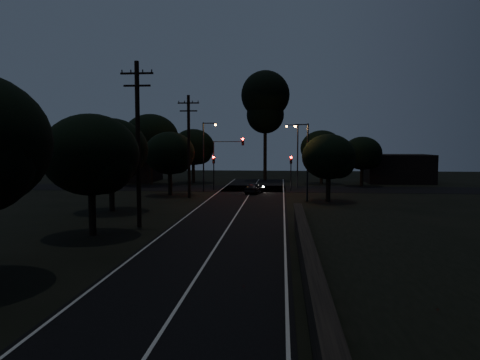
{
  "coord_description": "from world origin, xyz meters",
  "views": [
    {
      "loc": [
        3.55,
        -15.39,
        5.64
      ],
      "look_at": [
        0.0,
        24.0,
        2.5
      ],
      "focal_mm": 35.0,
      "sensor_mm": 36.0,
      "label": 1
    }
  ],
  "objects_px": {
    "signal_left": "(214,166)",
    "signal_right": "(291,167)",
    "utility_pole_far": "(189,144)",
    "streetlight_a": "(205,152)",
    "tall_pine": "(265,101)",
    "car": "(254,188)",
    "utility_pole_mid": "(138,141)",
    "signal_mast": "(228,154)",
    "streetlight_c": "(306,156)",
    "streetlight_b": "(296,151)"
  },
  "relations": [
    {
      "from": "signal_right",
      "to": "utility_pole_far",
      "type": "bearing_deg",
      "value": -143.0
    },
    {
      "from": "tall_pine",
      "to": "streetlight_a",
      "type": "bearing_deg",
      "value": -110.36
    },
    {
      "from": "tall_pine",
      "to": "streetlight_b",
      "type": "distance_m",
      "value": 13.83
    },
    {
      "from": "utility_pole_far",
      "to": "signal_mast",
      "type": "relative_size",
      "value": 1.68
    },
    {
      "from": "signal_left",
      "to": "streetlight_b",
      "type": "height_order",
      "value": "streetlight_b"
    },
    {
      "from": "signal_mast",
      "to": "streetlight_b",
      "type": "distance_m",
      "value": 9.15
    },
    {
      "from": "car",
      "to": "tall_pine",
      "type": "bearing_deg",
      "value": -78.41
    },
    {
      "from": "signal_left",
      "to": "streetlight_a",
      "type": "xyz_separation_m",
      "value": [
        -0.71,
        -1.99,
        1.8
      ]
    },
    {
      "from": "utility_pole_mid",
      "to": "streetlight_c",
      "type": "xyz_separation_m",
      "value": [
        11.83,
        15.0,
        -1.39
      ]
    },
    {
      "from": "signal_right",
      "to": "signal_left",
      "type": "bearing_deg",
      "value": 180.0
    },
    {
      "from": "tall_pine",
      "to": "streetlight_c",
      "type": "distance_m",
      "value": 26.54
    },
    {
      "from": "streetlight_c",
      "to": "signal_right",
      "type": "bearing_deg",
      "value": 97.02
    },
    {
      "from": "utility_pole_far",
      "to": "signal_mast",
      "type": "distance_m",
      "value": 8.64
    },
    {
      "from": "utility_pole_far",
      "to": "tall_pine",
      "type": "relative_size",
      "value": 0.64
    },
    {
      "from": "signal_left",
      "to": "signal_mast",
      "type": "height_order",
      "value": "signal_mast"
    },
    {
      "from": "streetlight_b",
      "to": "signal_left",
      "type": "bearing_deg",
      "value": -157.95
    },
    {
      "from": "utility_pole_far",
      "to": "car",
      "type": "xyz_separation_m",
      "value": [
        6.45,
        4.44,
        -4.88
      ]
    },
    {
      "from": "streetlight_a",
      "to": "utility_pole_far",
      "type": "bearing_deg",
      "value": -96.59
    },
    {
      "from": "signal_right",
      "to": "streetlight_c",
      "type": "distance_m",
      "value": 10.18
    },
    {
      "from": "signal_left",
      "to": "signal_right",
      "type": "bearing_deg",
      "value": 0.0
    },
    {
      "from": "signal_mast",
      "to": "streetlight_a",
      "type": "bearing_deg",
      "value": -140.23
    },
    {
      "from": "utility_pole_far",
      "to": "streetlight_a",
      "type": "height_order",
      "value": "utility_pole_far"
    },
    {
      "from": "car",
      "to": "signal_right",
      "type": "bearing_deg",
      "value": -126.2
    },
    {
      "from": "signal_right",
      "to": "streetlight_b",
      "type": "xyz_separation_m",
      "value": [
        0.71,
        4.01,
        1.8
      ]
    },
    {
      "from": "utility_pole_mid",
      "to": "tall_pine",
      "type": "bearing_deg",
      "value": 80.07
    },
    {
      "from": "signal_right",
      "to": "tall_pine",
      "type": "bearing_deg",
      "value": 103.49
    },
    {
      "from": "tall_pine",
      "to": "signal_right",
      "type": "xyz_separation_m",
      "value": [
        3.6,
        -15.01,
        -8.99
      ]
    },
    {
      "from": "streetlight_a",
      "to": "signal_left",
      "type": "bearing_deg",
      "value": 70.41
    },
    {
      "from": "streetlight_a",
      "to": "car",
      "type": "relative_size",
      "value": 2.25
    },
    {
      "from": "utility_pole_far",
      "to": "signal_left",
      "type": "relative_size",
      "value": 2.56
    },
    {
      "from": "tall_pine",
      "to": "streetlight_b",
      "type": "bearing_deg",
      "value": -68.62
    },
    {
      "from": "utility_pole_far",
      "to": "signal_mast",
      "type": "bearing_deg",
      "value": 68.89
    },
    {
      "from": "signal_right",
      "to": "utility_pole_mid",
      "type": "bearing_deg",
      "value": -112.99
    },
    {
      "from": "signal_mast",
      "to": "streetlight_c",
      "type": "height_order",
      "value": "streetlight_c"
    },
    {
      "from": "utility_pole_mid",
      "to": "streetlight_a",
      "type": "distance_m",
      "value": 23.04
    },
    {
      "from": "utility_pole_mid",
      "to": "tall_pine",
      "type": "relative_size",
      "value": 0.67
    },
    {
      "from": "utility_pole_far",
      "to": "utility_pole_mid",
      "type": "bearing_deg",
      "value": -90.0
    },
    {
      "from": "utility_pole_far",
      "to": "streetlight_a",
      "type": "xyz_separation_m",
      "value": [
        0.69,
        6.0,
        -0.85
      ]
    },
    {
      "from": "utility_pole_mid",
      "to": "car",
      "type": "xyz_separation_m",
      "value": [
        6.45,
        21.44,
        -5.13
      ]
    },
    {
      "from": "utility_pole_far",
      "to": "tall_pine",
      "type": "xyz_separation_m",
      "value": [
        7.0,
        23.0,
        6.34
      ]
    },
    {
      "from": "utility_pole_far",
      "to": "car",
      "type": "distance_m",
      "value": 9.23
    },
    {
      "from": "utility_pole_far",
      "to": "signal_right",
      "type": "relative_size",
      "value": 2.56
    },
    {
      "from": "streetlight_b",
      "to": "streetlight_a",
      "type": "bearing_deg",
      "value": -150.52
    },
    {
      "from": "utility_pole_far",
      "to": "streetlight_c",
      "type": "xyz_separation_m",
      "value": [
        11.83,
        -2.0,
        -1.13
      ]
    },
    {
      "from": "utility_pole_mid",
      "to": "streetlight_c",
      "type": "bearing_deg",
      "value": 51.74
    },
    {
      "from": "streetlight_c",
      "to": "signal_mast",
      "type": "bearing_deg",
      "value": 131.19
    },
    {
      "from": "streetlight_a",
      "to": "streetlight_c",
      "type": "xyz_separation_m",
      "value": [
        11.14,
        -8.0,
        -0.29
      ]
    },
    {
      "from": "signal_right",
      "to": "streetlight_c",
      "type": "bearing_deg",
      "value": -82.98
    },
    {
      "from": "utility_pole_mid",
      "to": "car",
      "type": "distance_m",
      "value": 22.97
    },
    {
      "from": "signal_left",
      "to": "streetlight_a",
      "type": "relative_size",
      "value": 0.51
    }
  ]
}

